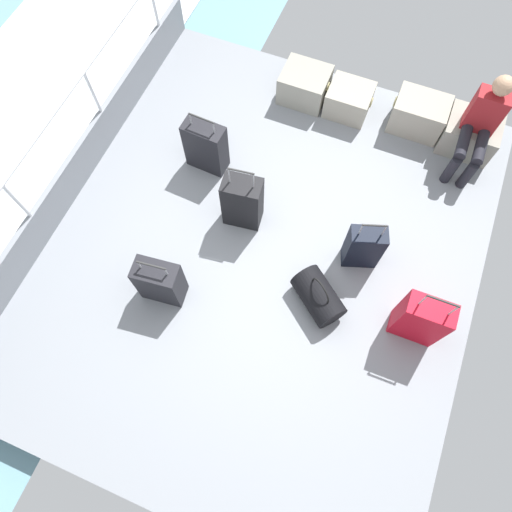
{
  "coord_description": "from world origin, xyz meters",
  "views": [
    {
      "loc": [
        0.68,
        -1.85,
        4.44
      ],
      "look_at": [
        0.01,
        -0.19,
        0.25
      ],
      "focal_mm": 32.47,
      "sensor_mm": 36.0,
      "label": 1
    }
  ],
  "objects_px": {
    "suitcase_0": "(160,282)",
    "suitcase_4": "(206,147)",
    "suitcase_1": "(421,319)",
    "cargo_crate_3": "(469,134)",
    "passenger_seated": "(481,124)",
    "suitcase_2": "(364,247)",
    "cargo_crate_1": "(349,100)",
    "suitcase_3": "(243,202)",
    "cargo_crate_0": "(305,85)",
    "cargo_crate_2": "(419,114)",
    "duffel_bag": "(318,296)"
  },
  "relations": [
    {
      "from": "cargo_crate_1",
      "to": "suitcase_1",
      "type": "height_order",
      "value": "suitcase_1"
    },
    {
      "from": "suitcase_0",
      "to": "suitcase_4",
      "type": "height_order",
      "value": "suitcase_4"
    },
    {
      "from": "cargo_crate_3",
      "to": "suitcase_3",
      "type": "distance_m",
      "value": 2.73
    },
    {
      "from": "suitcase_0",
      "to": "duffel_bag",
      "type": "bearing_deg",
      "value": 18.26
    },
    {
      "from": "passenger_seated",
      "to": "suitcase_1",
      "type": "relative_size",
      "value": 1.21
    },
    {
      "from": "cargo_crate_2",
      "to": "suitcase_4",
      "type": "xyz_separation_m",
      "value": [
        -2.04,
        -1.4,
        0.11
      ]
    },
    {
      "from": "suitcase_2",
      "to": "suitcase_1",
      "type": "bearing_deg",
      "value": -36.85
    },
    {
      "from": "passenger_seated",
      "to": "suitcase_2",
      "type": "height_order",
      "value": "passenger_seated"
    },
    {
      "from": "cargo_crate_2",
      "to": "suitcase_3",
      "type": "bearing_deg",
      "value": -126.44
    },
    {
      "from": "suitcase_0",
      "to": "cargo_crate_2",
      "type": "bearing_deg",
      "value": 58.78
    },
    {
      "from": "suitcase_1",
      "to": "suitcase_4",
      "type": "height_order",
      "value": "suitcase_1"
    },
    {
      "from": "duffel_bag",
      "to": "suitcase_0",
      "type": "bearing_deg",
      "value": -161.74
    },
    {
      "from": "cargo_crate_3",
      "to": "cargo_crate_1",
      "type": "bearing_deg",
      "value": -178.84
    },
    {
      "from": "cargo_crate_0",
      "to": "suitcase_0",
      "type": "bearing_deg",
      "value": -98.5
    },
    {
      "from": "suitcase_1",
      "to": "suitcase_4",
      "type": "bearing_deg",
      "value": 158.84
    },
    {
      "from": "cargo_crate_2",
      "to": "passenger_seated",
      "type": "distance_m",
      "value": 0.74
    },
    {
      "from": "duffel_bag",
      "to": "suitcase_2",
      "type": "bearing_deg",
      "value": 67.77
    },
    {
      "from": "cargo_crate_0",
      "to": "suitcase_1",
      "type": "relative_size",
      "value": 0.65
    },
    {
      "from": "suitcase_0",
      "to": "suitcase_1",
      "type": "distance_m",
      "value": 2.45
    },
    {
      "from": "cargo_crate_0",
      "to": "duffel_bag",
      "type": "height_order",
      "value": "duffel_bag"
    },
    {
      "from": "suitcase_1",
      "to": "duffel_bag",
      "type": "bearing_deg",
      "value": -175.18
    },
    {
      "from": "suitcase_2",
      "to": "suitcase_3",
      "type": "distance_m",
      "value": 1.29
    },
    {
      "from": "cargo_crate_1",
      "to": "suitcase_3",
      "type": "relative_size",
      "value": 0.59
    },
    {
      "from": "duffel_bag",
      "to": "cargo_crate_3",
      "type": "bearing_deg",
      "value": 68.73
    },
    {
      "from": "cargo_crate_2",
      "to": "duffel_bag",
      "type": "relative_size",
      "value": 1.02
    },
    {
      "from": "passenger_seated",
      "to": "suitcase_3",
      "type": "height_order",
      "value": "passenger_seated"
    },
    {
      "from": "suitcase_3",
      "to": "suitcase_1",
      "type": "bearing_deg",
      "value": -14.69
    },
    {
      "from": "cargo_crate_0",
      "to": "cargo_crate_2",
      "type": "xyz_separation_m",
      "value": [
        1.37,
        0.07,
        0.02
      ]
    },
    {
      "from": "suitcase_0",
      "to": "suitcase_2",
      "type": "height_order",
      "value": "suitcase_2"
    },
    {
      "from": "cargo_crate_1",
      "to": "suitcase_4",
      "type": "relative_size",
      "value": 0.68
    },
    {
      "from": "cargo_crate_0",
      "to": "duffel_bag",
      "type": "relative_size",
      "value": 0.94
    },
    {
      "from": "cargo_crate_3",
      "to": "duffel_bag",
      "type": "height_order",
      "value": "duffel_bag"
    },
    {
      "from": "suitcase_1",
      "to": "duffel_bag",
      "type": "xyz_separation_m",
      "value": [
        -0.94,
        -0.08,
        -0.18
      ]
    },
    {
      "from": "passenger_seated",
      "to": "suitcase_4",
      "type": "bearing_deg",
      "value": -156.04
    },
    {
      "from": "suitcase_1",
      "to": "suitcase_2",
      "type": "height_order",
      "value": "suitcase_1"
    },
    {
      "from": "suitcase_1",
      "to": "suitcase_2",
      "type": "distance_m",
      "value": 0.87
    },
    {
      "from": "cargo_crate_2",
      "to": "suitcase_2",
      "type": "distance_m",
      "value": 1.9
    },
    {
      "from": "passenger_seated",
      "to": "suitcase_2",
      "type": "bearing_deg",
      "value": -113.02
    },
    {
      "from": "cargo_crate_3",
      "to": "suitcase_1",
      "type": "xyz_separation_m",
      "value": [
        -0.01,
        -2.37,
        0.14
      ]
    },
    {
      "from": "passenger_seated",
      "to": "suitcase_1",
      "type": "bearing_deg",
      "value": -90.37
    },
    {
      "from": "suitcase_0",
      "to": "duffel_bag",
      "type": "relative_size",
      "value": 1.17
    },
    {
      "from": "suitcase_3",
      "to": "cargo_crate_1",
      "type": "bearing_deg",
      "value": 72.1
    },
    {
      "from": "cargo_crate_0",
      "to": "suitcase_0",
      "type": "xyz_separation_m",
      "value": [
        -0.43,
        -2.9,
        0.1
      ]
    },
    {
      "from": "suitcase_2",
      "to": "cargo_crate_3",
      "type": "bearing_deg",
      "value": 69.05
    },
    {
      "from": "passenger_seated",
      "to": "duffel_bag",
      "type": "xyz_separation_m",
      "value": [
        -0.95,
        -2.27,
        -0.41
      ]
    },
    {
      "from": "suitcase_3",
      "to": "suitcase_4",
      "type": "xyz_separation_m",
      "value": [
        -0.64,
        0.49,
        -0.02
      ]
    },
    {
      "from": "passenger_seated",
      "to": "suitcase_3",
      "type": "xyz_separation_m",
      "value": [
        -2.0,
        -1.67,
        -0.23
      ]
    },
    {
      "from": "cargo_crate_3",
      "to": "passenger_seated",
      "type": "relative_size",
      "value": 0.57
    },
    {
      "from": "cargo_crate_0",
      "to": "cargo_crate_2",
      "type": "bearing_deg",
      "value": 2.84
    },
    {
      "from": "cargo_crate_3",
      "to": "suitcase_2",
      "type": "bearing_deg",
      "value": -110.95
    }
  ]
}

